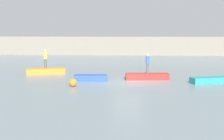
{
  "coord_description": "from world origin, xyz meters",
  "views": [
    {
      "loc": [
        0.23,
        -26.98,
        4.46
      ],
      "look_at": [
        -1.42,
        2.47,
        0.75
      ],
      "focal_mm": 53.46,
      "sensor_mm": 36.0,
      "label": 1
    }
  ],
  "objects_px": {
    "rowboat_orange": "(46,71)",
    "person_yellow_shirt": "(45,58)",
    "rowboat_teal": "(210,80)",
    "mooring_buoy": "(73,83)",
    "person_blue_shirt": "(147,63)",
    "rowboat_blue": "(91,78)",
    "rowboat_red": "(147,76)"
  },
  "relations": [
    {
      "from": "rowboat_orange",
      "to": "person_yellow_shirt",
      "type": "xyz_separation_m",
      "value": [
        -0.0,
        0.0,
        1.33
      ]
    },
    {
      "from": "rowboat_teal",
      "to": "mooring_buoy",
      "type": "bearing_deg",
      "value": 172.84
    },
    {
      "from": "rowboat_teal",
      "to": "person_blue_shirt",
      "type": "height_order",
      "value": "person_blue_shirt"
    },
    {
      "from": "rowboat_orange",
      "to": "rowboat_teal",
      "type": "relative_size",
      "value": 1.15
    },
    {
      "from": "rowboat_blue",
      "to": "rowboat_red",
      "type": "xyz_separation_m",
      "value": [
        4.86,
        1.13,
        0.0
      ]
    },
    {
      "from": "rowboat_orange",
      "to": "person_blue_shirt",
      "type": "height_order",
      "value": "person_blue_shirt"
    },
    {
      "from": "rowboat_red",
      "to": "mooring_buoy",
      "type": "distance_m",
      "value": 7.08
    },
    {
      "from": "rowboat_red",
      "to": "mooring_buoy",
      "type": "relative_size",
      "value": 6.25
    },
    {
      "from": "rowboat_blue",
      "to": "person_yellow_shirt",
      "type": "bearing_deg",
      "value": 138.08
    },
    {
      "from": "rowboat_blue",
      "to": "rowboat_red",
      "type": "relative_size",
      "value": 0.74
    },
    {
      "from": "rowboat_teal",
      "to": "person_blue_shirt",
      "type": "xyz_separation_m",
      "value": [
        -4.99,
        1.77,
        1.23
      ]
    },
    {
      "from": "rowboat_orange",
      "to": "person_blue_shirt",
      "type": "xyz_separation_m",
      "value": [
        9.76,
        -2.9,
        1.21
      ]
    },
    {
      "from": "rowboat_orange",
      "to": "rowboat_red",
      "type": "distance_m",
      "value": 10.19
    },
    {
      "from": "rowboat_red",
      "to": "person_blue_shirt",
      "type": "height_order",
      "value": "person_blue_shirt"
    },
    {
      "from": "rowboat_blue",
      "to": "rowboat_teal",
      "type": "relative_size",
      "value": 0.87
    },
    {
      "from": "person_blue_shirt",
      "to": "mooring_buoy",
      "type": "height_order",
      "value": "person_blue_shirt"
    },
    {
      "from": "rowboat_orange",
      "to": "mooring_buoy",
      "type": "relative_size",
      "value": 6.13
    },
    {
      "from": "rowboat_red",
      "to": "mooring_buoy",
      "type": "height_order",
      "value": "mooring_buoy"
    },
    {
      "from": "rowboat_teal",
      "to": "person_yellow_shirt",
      "type": "bearing_deg",
      "value": 143.97
    },
    {
      "from": "rowboat_teal",
      "to": "person_yellow_shirt",
      "type": "relative_size",
      "value": 1.7
    },
    {
      "from": "rowboat_orange",
      "to": "rowboat_blue",
      "type": "bearing_deg",
      "value": -57.01
    },
    {
      "from": "rowboat_orange",
      "to": "person_yellow_shirt",
      "type": "bearing_deg",
      "value": 162.37
    },
    {
      "from": "rowboat_orange",
      "to": "person_blue_shirt",
      "type": "distance_m",
      "value": 10.26
    },
    {
      "from": "rowboat_teal",
      "to": "mooring_buoy",
      "type": "xyz_separation_m",
      "value": [
        -10.88,
        -2.18,
        0.05
      ]
    },
    {
      "from": "rowboat_orange",
      "to": "rowboat_teal",
      "type": "xyz_separation_m",
      "value": [
        14.76,
        -4.66,
        -0.02
      ]
    },
    {
      "from": "rowboat_blue",
      "to": "person_yellow_shirt",
      "type": "relative_size",
      "value": 1.47
    },
    {
      "from": "rowboat_red",
      "to": "mooring_buoy",
      "type": "xyz_separation_m",
      "value": [
        -5.88,
        -3.95,
        0.04
      ]
    },
    {
      "from": "rowboat_orange",
      "to": "rowboat_blue",
      "type": "relative_size",
      "value": 1.33
    },
    {
      "from": "person_yellow_shirt",
      "to": "mooring_buoy",
      "type": "bearing_deg",
      "value": -60.44
    },
    {
      "from": "rowboat_red",
      "to": "rowboat_teal",
      "type": "xyz_separation_m",
      "value": [
        4.99,
        -1.77,
        -0.01
      ]
    },
    {
      "from": "rowboat_blue",
      "to": "rowboat_teal",
      "type": "bearing_deg",
      "value": -6.24
    },
    {
      "from": "rowboat_teal",
      "to": "person_blue_shirt",
      "type": "distance_m",
      "value": 5.44
    }
  ]
}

